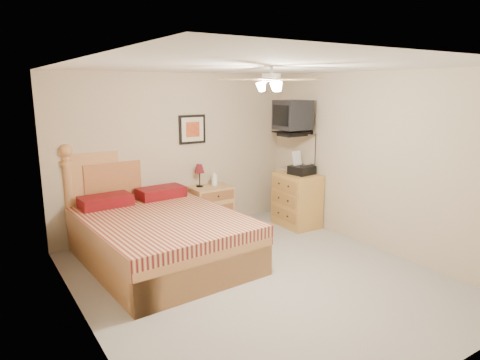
{
  "coord_description": "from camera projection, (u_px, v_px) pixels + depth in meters",
  "views": [
    {
      "loc": [
        -2.83,
        -3.92,
        2.27
      ],
      "look_at": [
        0.32,
        0.9,
        1.03
      ],
      "focal_mm": 32.0,
      "sensor_mm": 36.0,
      "label": 1
    }
  ],
  "objects": [
    {
      "name": "floor",
      "position": [
        259.0,
        278.0,
        5.2
      ],
      "size": [
        4.5,
        4.5,
        0.0
      ],
      "primitive_type": "plane",
      "color": "gray",
      "rests_on": "ground"
    },
    {
      "name": "nightstand",
      "position": [
        211.0,
        207.0,
        7.01
      ],
      "size": [
        0.65,
        0.49,
        0.7
      ],
      "primitive_type": "cube",
      "rotation": [
        0.0,
        0.0,
        0.01
      ],
      "color": "#B2834D",
      "rests_on": "ground"
    },
    {
      "name": "wall_left",
      "position": [
        80.0,
        203.0,
        3.87
      ],
      "size": [
        0.04,
        4.5,
        2.5
      ],
      "primitive_type": "cube",
      "color": "tan",
      "rests_on": "ground"
    },
    {
      "name": "wall_back",
      "position": [
        177.0,
        153.0,
        6.78
      ],
      "size": [
        4.0,
        0.04,
        2.5
      ],
      "primitive_type": "cube",
      "color": "tan",
      "rests_on": "ground"
    },
    {
      "name": "table_lamp",
      "position": [
        200.0,
        175.0,
        6.89
      ],
      "size": [
        0.27,
        0.27,
        0.37
      ],
      "primitive_type": null,
      "rotation": [
        0.0,
        0.0,
        0.43
      ],
      "color": "#4E0308",
      "rests_on": "nightstand"
    },
    {
      "name": "magazine_upper",
      "position": [
        285.0,
        169.0,
        7.28
      ],
      "size": [
        0.17,
        0.24,
        0.02
      ],
      "primitive_type": "imported",
      "rotation": [
        0.0,
        0.0,
        0.01
      ],
      "color": "tan",
      "rests_on": "magazine_lower"
    },
    {
      "name": "wall_right",
      "position": [
        375.0,
        162.0,
        6.0
      ],
      "size": [
        0.04,
        4.5,
        2.5
      ],
      "primitive_type": "cube",
      "color": "tan",
      "rests_on": "ground"
    },
    {
      "name": "lotion_bottle",
      "position": [
        214.0,
        178.0,
        6.97
      ],
      "size": [
        0.1,
        0.11,
        0.25
      ],
      "primitive_type": "imported",
      "rotation": [
        0.0,
        0.0,
        -0.09
      ],
      "color": "white",
      "rests_on": "nightstand"
    },
    {
      "name": "magazine_lower",
      "position": [
        284.0,
        170.0,
        7.25
      ],
      "size": [
        0.29,
        0.34,
        0.03
      ],
      "primitive_type": "imported",
      "rotation": [
        0.0,
        0.0,
        -0.31
      ],
      "color": "#C3B29A",
      "rests_on": "dresser"
    },
    {
      "name": "ceiling",
      "position": [
        261.0,
        66.0,
        4.67
      ],
      "size": [
        4.0,
        4.5,
        0.04
      ],
      "primitive_type": "cube",
      "color": "white",
      "rests_on": "ground"
    },
    {
      "name": "ceiling_fan",
      "position": [
        272.0,
        79.0,
        4.54
      ],
      "size": [
        1.14,
        1.14,
        0.28
      ],
      "primitive_type": null,
      "color": "white",
      "rests_on": "ceiling"
    },
    {
      "name": "wall_tv",
      "position": [
        300.0,
        117.0,
        6.85
      ],
      "size": [
        0.56,
        0.46,
        0.58
      ],
      "primitive_type": null,
      "color": "black",
      "rests_on": "wall_right"
    },
    {
      "name": "fax_machine",
      "position": [
        302.0,
        163.0,
        6.95
      ],
      "size": [
        0.4,
        0.41,
        0.37
      ],
      "primitive_type": null,
      "rotation": [
        0.0,
        0.0,
        0.13
      ],
      "color": "black",
      "rests_on": "dresser"
    },
    {
      "name": "dresser",
      "position": [
        297.0,
        200.0,
        7.12
      ],
      "size": [
        0.55,
        0.77,
        0.89
      ],
      "primitive_type": "cube",
      "rotation": [
        0.0,
        0.0,
        -0.04
      ],
      "color": "#9F6A31",
      "rests_on": "ground"
    },
    {
      "name": "framed_picture",
      "position": [
        192.0,
        129.0,
        6.83
      ],
      "size": [
        0.46,
        0.04,
        0.46
      ],
      "primitive_type": "cube",
      "color": "black",
      "rests_on": "wall_back"
    },
    {
      "name": "bed",
      "position": [
        161.0,
        207.0,
        5.55
      ],
      "size": [
        1.93,
        2.46,
        1.53
      ],
      "primitive_type": null,
      "rotation": [
        0.0,
        0.0,
        0.06
      ],
      "color": "#BC794D",
      "rests_on": "ground"
    },
    {
      "name": "wall_front",
      "position": [
        441.0,
        232.0,
        3.09
      ],
      "size": [
        4.0,
        0.04,
        2.5
      ],
      "primitive_type": "cube",
      "color": "tan",
      "rests_on": "ground"
    }
  ]
}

